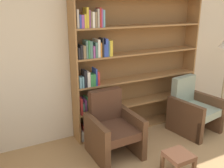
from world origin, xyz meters
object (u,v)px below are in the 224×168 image
object	(u,v)px
armchair_leather	(113,128)
footstool	(179,158)
armchair_cushioned	(193,109)
bookshelf	(126,69)

from	to	relation	value
armchair_leather	footstool	xyz separation A→B (m)	(0.49, -0.82, -0.14)
armchair_cushioned	bookshelf	bearing A→B (deg)	-39.90
armchair_cushioned	footstool	distance (m)	1.31
bookshelf	armchair_cushioned	size ratio (longest dim) A/B	2.49
armchair_cushioned	footstool	size ratio (longest dim) A/B	2.87
armchair_leather	armchair_cushioned	bearing A→B (deg)	178.64
bookshelf	armchair_cushioned	xyz separation A→B (m)	(0.96, -0.57, -0.66)
bookshelf	armchair_leather	xyz separation A→B (m)	(-0.54, -0.57, -0.66)
armchair_leather	footstool	world-z (taller)	armchair_leather
bookshelf	armchair_cushioned	world-z (taller)	bookshelf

